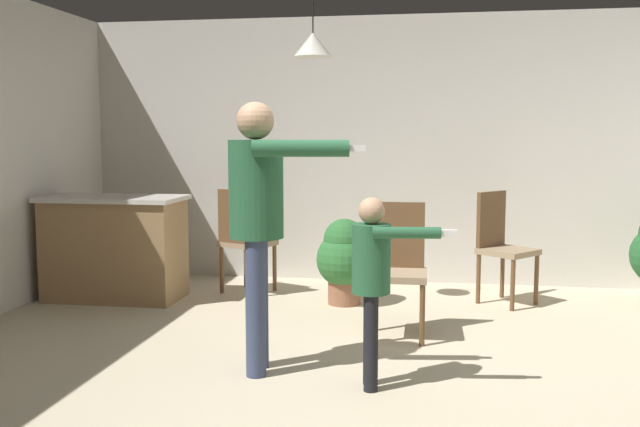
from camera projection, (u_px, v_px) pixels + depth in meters
name	position (u px, v px, depth m)	size (l,w,h in m)	color
ground	(356.00, 387.00, 4.26)	(7.68, 7.68, 0.00)	beige
wall_back	(392.00, 150.00, 7.25)	(6.40, 0.10, 2.70)	beige
kitchen_counter	(115.00, 247.00, 6.52)	(1.26, 0.66, 0.95)	#99754C
person_adult	(258.00, 206.00, 4.43)	(0.87, 0.49, 1.71)	#384260
person_child	(373.00, 271.00, 4.17)	(0.61, 0.33, 1.14)	black
dining_chair_by_counter	(501.00, 243.00, 6.35)	(0.59, 0.59, 1.00)	brown
dining_chair_near_wall	(399.00, 264.00, 5.30)	(0.43, 0.43, 1.00)	brown
dining_chair_centre_back	(243.00, 237.00, 6.73)	(0.55, 0.55, 1.00)	brown
potted_plant_by_wall	(344.00, 257.00, 6.32)	(0.50, 0.50, 0.77)	brown
ceiling_light_pendant	(313.00, 44.00, 5.87)	(0.32, 0.32, 0.55)	silver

